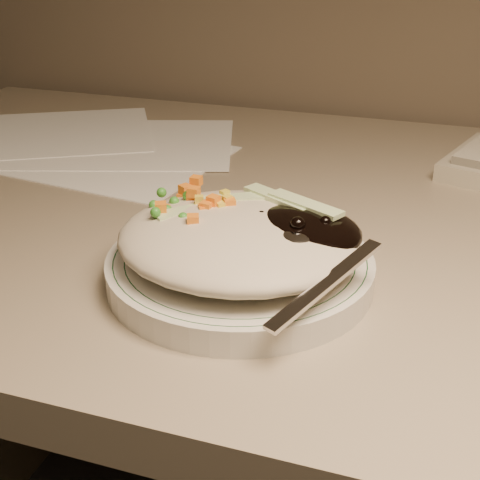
% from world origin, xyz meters
% --- Properties ---
extents(desk, '(1.40, 0.70, 0.74)m').
position_xyz_m(desk, '(0.00, 1.38, 0.54)').
color(desk, gray).
rests_on(desk, ground).
extents(plate, '(0.22, 0.22, 0.02)m').
position_xyz_m(plate, '(-0.10, 1.21, 0.75)').
color(plate, silver).
rests_on(plate, desk).
extents(plate_rim, '(0.20, 0.20, 0.00)m').
position_xyz_m(plate_rim, '(-0.10, 1.21, 0.76)').
color(plate_rim, '#144723').
rests_on(plate_rim, plate).
extents(meal, '(0.21, 0.19, 0.05)m').
position_xyz_m(meal, '(-0.10, 1.21, 0.78)').
color(meal, '#B0A58F').
rests_on(meal, plate).
extents(papers, '(0.48, 0.34, 0.00)m').
position_xyz_m(papers, '(-0.41, 1.49, 0.74)').
color(papers, white).
rests_on(papers, desk).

